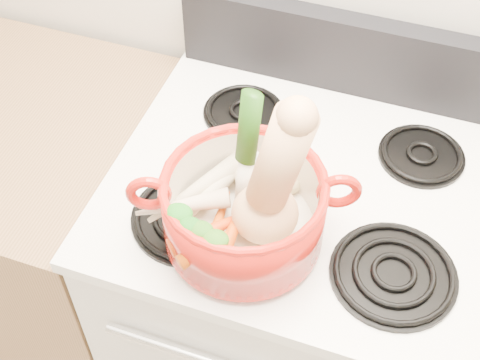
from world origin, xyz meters
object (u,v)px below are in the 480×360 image
(dutch_oven, at_px, (244,210))
(squash, at_px, (267,177))
(stove_body, at_px, (296,310))
(leek, at_px, (247,152))

(dutch_oven, xyz_separation_m, squash, (0.04, -0.00, 0.10))
(stove_body, distance_m, leek, 0.68)
(dutch_oven, bearing_deg, squash, -24.27)
(stove_body, xyz_separation_m, leek, (-0.10, -0.12, 0.66))
(squash, distance_m, leek, 0.08)
(stove_body, height_order, leek, leek)
(stove_body, height_order, dutch_oven, dutch_oven)
(dutch_oven, bearing_deg, stove_body, 44.48)
(stove_body, distance_m, dutch_oven, 0.61)
(dutch_oven, height_order, leek, leek)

